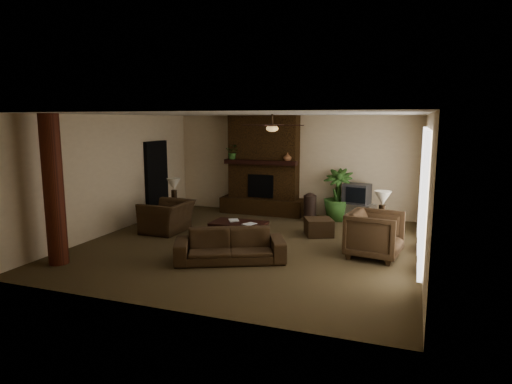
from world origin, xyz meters
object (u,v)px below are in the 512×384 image
at_px(armchair_right, 375,232).
at_px(side_table_right, 383,234).
at_px(floor_plant, 337,206).
at_px(armchair_left, 167,212).
at_px(lamp_right, 383,200).
at_px(coffee_table, 239,225).
at_px(floor_vase, 310,205).
at_px(sofa, 230,240).
at_px(ottoman, 319,227).
at_px(lamp_left, 174,186).
at_px(log_column, 54,190).
at_px(tv_stand, 358,213).
at_px(side_table_left, 174,213).

distance_m(armchair_right, side_table_right, 0.88).
bearing_deg(floor_plant, side_table_right, -58.03).
distance_m(armchair_left, lamp_right, 5.00).
distance_m(coffee_table, floor_vase, 2.64).
distance_m(sofa, ottoman, 2.73).
bearing_deg(lamp_left, log_column, -97.32).
xyz_separation_m(armchair_left, lamp_right, (4.95, 0.47, 0.50)).
distance_m(coffee_table, floor_plant, 3.31).
xyz_separation_m(tv_stand, floor_vase, (-1.21, -0.36, 0.18)).
height_order(sofa, lamp_right, lamp_right).
relative_size(sofa, side_table_left, 3.79).
distance_m(sofa, tv_stand, 4.56).
xyz_separation_m(log_column, coffee_table, (2.61, 2.60, -1.03)).
bearing_deg(tv_stand, floor_vase, -145.00).
height_order(ottoman, side_table_right, side_table_right).
xyz_separation_m(log_column, tv_stand, (4.88, 5.38, -1.15)).
bearing_deg(armchair_right, ottoman, 55.95).
xyz_separation_m(armchair_left, floor_vase, (2.99, 2.24, -0.07)).
xyz_separation_m(coffee_table, lamp_right, (3.02, 0.65, 0.63)).
bearing_deg(ottoman, armchair_left, -165.63).
distance_m(floor_plant, lamp_right, 2.62).
xyz_separation_m(armchair_left, floor_plant, (3.65, 2.66, -0.11)).
bearing_deg(sofa, floor_plant, 47.61).
xyz_separation_m(floor_vase, floor_plant, (0.66, 0.41, -0.04)).
height_order(armchair_right, tv_stand, armchair_right).
bearing_deg(coffee_table, side_table_left, 156.62).
bearing_deg(tv_stand, side_table_right, -50.84).
bearing_deg(log_column, side_table_right, 29.91).
height_order(armchair_right, lamp_left, lamp_left).
distance_m(sofa, armchair_right, 2.84).
bearing_deg(log_column, floor_vase, 53.87).
height_order(armchair_left, coffee_table, armchair_left).
distance_m(sofa, side_table_right, 3.37).
bearing_deg(side_table_left, log_column, -96.76).
relative_size(sofa, armchair_left, 1.83).
bearing_deg(log_column, armchair_left, 76.30).
bearing_deg(side_table_right, armchair_left, -174.43).
height_order(sofa, side_table_right, sofa).
bearing_deg(side_table_left, coffee_table, -23.38).
height_order(floor_vase, lamp_left, lamp_left).
bearing_deg(armchair_left, floor_vase, 127.71).
bearing_deg(ottoman, lamp_right, -16.66).
height_order(side_table_left, lamp_right, lamp_right).
distance_m(tv_stand, lamp_left, 4.87).
bearing_deg(side_table_right, lamp_right, -160.22).
xyz_separation_m(floor_vase, side_table_left, (-3.25, -1.47, -0.16)).
distance_m(tv_stand, floor_vase, 1.28).
bearing_deg(lamp_right, log_column, -150.01).
bearing_deg(armchair_left, lamp_right, 96.25).
xyz_separation_m(tv_stand, lamp_right, (0.75, -2.13, 0.75)).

